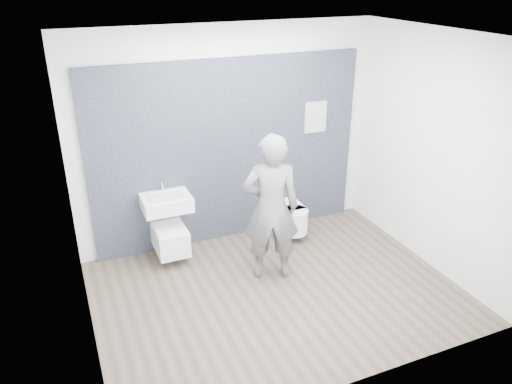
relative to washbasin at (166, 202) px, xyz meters
name	(u,v)px	position (x,y,z in m)	size (l,w,h in m)	color
ground	(277,292)	(0.92, -1.22, -0.77)	(4.00, 4.00, 0.00)	brown
room_shell	(279,147)	(0.92, -1.22, 0.97)	(4.00, 4.00, 4.00)	silver
tile_wall	(232,234)	(0.92, 0.25, -0.77)	(3.60, 0.06, 2.40)	black
washbasin	(166,202)	(0.00, 0.00, 0.00)	(0.59, 0.44, 0.44)	white
toilet_square	(170,237)	(0.00, -0.05, -0.45)	(0.38, 0.55, 0.74)	white
toilet_rounded	(290,217)	(1.65, -0.10, -0.49)	(0.37, 0.63, 0.34)	white
info_placard	(310,219)	(2.14, 0.21, -0.77)	(0.31, 0.03, 0.42)	white
visitor	(271,208)	(1.00, -0.87, 0.12)	(0.65, 0.42, 1.77)	slate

